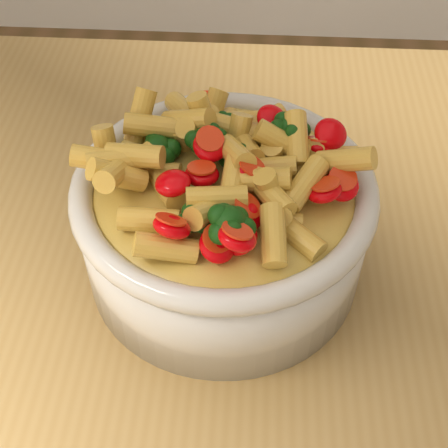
{
  "coord_description": "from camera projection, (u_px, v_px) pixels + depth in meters",
  "views": [
    {
      "loc": [
        0.14,
        -0.39,
        1.37
      ],
      "look_at": [
        0.12,
        -0.0,
        0.96
      ],
      "focal_mm": 50.0,
      "sensor_mm": 36.0,
      "label": 1
    }
  ],
  "objects": [
    {
      "name": "pasta_salad",
      "position": [
        224.0,
        164.0,
        0.51
      ],
      "size": [
        0.21,
        0.21,
        0.05
      ],
      "color": "gold",
      "rests_on": "serving_bowl"
    },
    {
      "name": "serving_bowl",
      "position": [
        224.0,
        223.0,
        0.56
      ],
      "size": [
        0.26,
        0.26,
        0.11
      ],
      "color": "silver",
      "rests_on": "table"
    },
    {
      "name": "table",
      "position": [
        116.0,
        315.0,
        0.69
      ],
      "size": [
        1.2,
        0.8,
        0.9
      ],
      "color": "#A47F46",
      "rests_on": "ground"
    }
  ]
}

